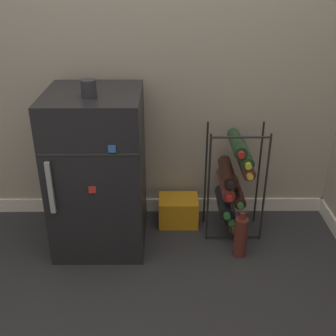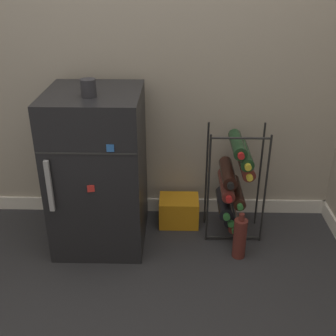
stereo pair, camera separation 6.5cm
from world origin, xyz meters
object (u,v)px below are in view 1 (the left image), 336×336
at_px(wine_rack, 233,182).
at_px(soda_box, 178,211).
at_px(mini_fridge, 98,171).
at_px(loose_bottle_floor, 241,236).
at_px(fridge_top_cup, 89,89).

relative_size(wine_rack, soda_box, 2.78).
relative_size(mini_fridge, soda_box, 3.68).
xyz_separation_m(mini_fridge, wine_rack, (0.76, 0.07, -0.11)).
bearing_deg(wine_rack, mini_fridge, -174.68).
height_order(wine_rack, loose_bottle_floor, wine_rack).
bearing_deg(soda_box, fridge_top_cup, -151.23).
bearing_deg(mini_fridge, wine_rack, 5.32).
distance_m(soda_box, loose_bottle_floor, 0.47).
xyz_separation_m(mini_fridge, soda_box, (0.45, 0.16, -0.36)).
relative_size(fridge_top_cup, loose_bottle_floor, 0.31).
distance_m(soda_box, fridge_top_cup, 0.99).
height_order(wine_rack, soda_box, wine_rack).
height_order(mini_fridge, soda_box, mini_fridge).
distance_m(wine_rack, soda_box, 0.41).
relative_size(wine_rack, loose_bottle_floor, 2.43).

